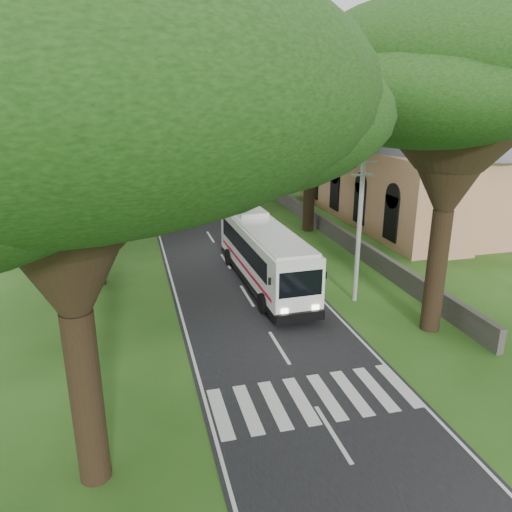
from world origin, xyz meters
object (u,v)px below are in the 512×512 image
church (412,162)px  distant_car_b (158,172)px  coach_bus (264,253)px  pedestrian (101,261)px  pole_near (359,226)px  pole_mid (259,169)px  distant_car_a (176,191)px  pole_far (218,146)px

church → distant_car_b: church is taller
church → coach_bus: size_ratio=2.02×
coach_bus → distant_car_b: (-3.32, 38.96, -1.11)m
coach_bus → pedestrian: 10.16m
distant_car_b → pole_near: bearing=-74.2°
pole_mid → distant_car_a: (-6.57, 9.10, -3.40)m
pole_near → distant_car_a: 30.03m
pole_far → distant_car_b: pole_far is taller
pole_far → distant_car_a: size_ratio=1.82×
pole_far → pedestrian: size_ratio=4.81×
pole_near → coach_bus: 5.96m
pole_far → distant_car_a: pole_far is taller
distant_car_b → church: bearing=-47.9°
church → distant_car_b: (-19.77, 27.09, -4.15)m
church → pole_near: (-12.36, -15.55, -0.73)m
pole_far → distant_car_b: bearing=160.4°
pole_near → distant_car_b: 43.41m
church → pole_near: 19.88m
pole_near → coach_bus: size_ratio=0.67×
distant_car_b → pedestrian: (-5.96, -34.95, 0.07)m
pedestrian → pole_mid: bearing=-47.9°
distant_car_b → pole_mid: bearing=-65.9°
pole_mid → pole_far: size_ratio=1.00×
pedestrian → church: bearing=-73.5°
coach_bus → pedestrian: (-9.28, 4.01, -1.04)m
church → coach_bus: 20.51m
church → pole_far: bearing=116.8°
distant_car_b → distant_car_a: bearing=-80.5°
pedestrian → pole_far: bearing=-23.0°
church → distant_car_b: size_ratio=5.40×
coach_bus → distant_car_a: 25.57m
pole_mid → pedestrian: size_ratio=4.81×
pole_far → pedestrian: 35.13m
church → distant_car_a: bearing=144.4°
coach_bus → distant_car_b: 39.12m
pole_far → church: bearing=-63.2°
church → pole_far: church is taller
pedestrian → distant_car_a: bearing=-18.1°
distant_car_b → pedestrian: 35.46m
pole_far → coach_bus: bearing=-96.4°
church → distant_car_a: size_ratio=5.47×
church → pole_far: size_ratio=3.00×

